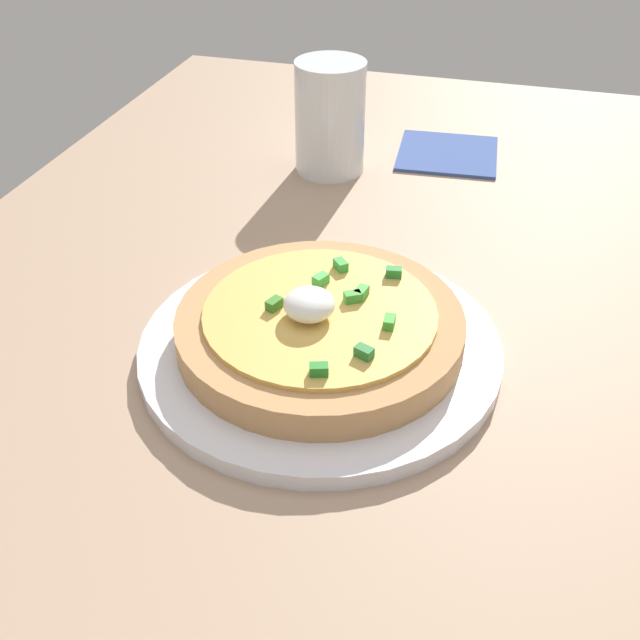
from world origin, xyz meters
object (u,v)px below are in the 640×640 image
(cup_near, at_px, (330,122))
(napkin, at_px, (451,154))
(plate, at_px, (320,347))
(pizza, at_px, (320,326))

(cup_near, xyz_separation_m, napkin, (-0.08, 0.13, -0.06))
(plate, xyz_separation_m, pizza, (0.00, -0.00, 0.02))
(cup_near, bearing_deg, napkin, 120.12)
(pizza, xyz_separation_m, napkin, (-0.40, 0.05, -0.03))
(pizza, bearing_deg, plate, 169.28)
(plate, bearing_deg, cup_near, -166.19)
(pizza, bearing_deg, napkin, 173.10)
(plate, distance_m, pizza, 0.02)
(plate, height_order, pizza, pizza)
(plate, height_order, cup_near, cup_near)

